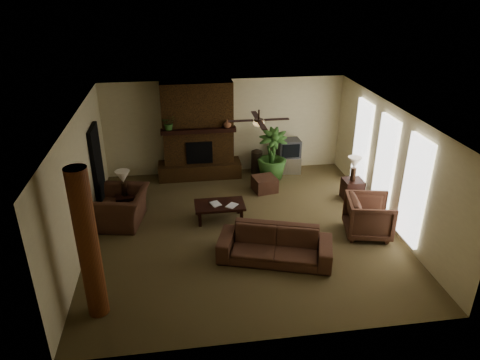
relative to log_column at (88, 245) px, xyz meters
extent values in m
plane|color=brown|center=(2.95, 2.40, -1.40)|extent=(7.00, 7.00, 0.00)
plane|color=silver|center=(2.95, 2.40, 1.40)|extent=(7.00, 7.00, 0.00)
plane|color=beige|center=(2.95, 5.90, 0.00)|extent=(7.00, 0.00, 7.00)
plane|color=beige|center=(2.95, -1.10, 0.00)|extent=(7.00, 0.00, 7.00)
plane|color=beige|center=(-0.55, 2.40, 0.00)|extent=(0.00, 7.00, 7.00)
plane|color=beige|center=(6.45, 2.40, 0.00)|extent=(0.00, 7.00, 7.00)
cube|color=#4C2F14|center=(2.15, 5.65, 0.00)|extent=(2.00, 0.50, 2.80)
cube|color=#4C2F14|center=(2.15, 5.55, -1.17)|extent=(2.40, 0.70, 0.45)
cube|color=black|center=(2.15, 5.39, -0.58)|extent=(0.75, 0.04, 0.65)
cube|color=black|center=(2.15, 5.37, 0.10)|extent=(2.10, 0.28, 0.12)
cube|color=white|center=(6.40, 4.00, -0.05)|extent=(0.08, 0.85, 2.35)
cube|color=white|center=(6.40, 2.60, -0.05)|extent=(0.08, 0.85, 2.35)
cube|color=white|center=(6.40, 1.20, -0.05)|extent=(0.08, 0.85, 2.35)
cylinder|color=brown|center=(0.00, 0.00, 0.00)|extent=(0.36, 0.36, 2.80)
cube|color=black|center=(-0.49, 4.20, -0.35)|extent=(0.10, 1.00, 2.10)
cylinder|color=#2F1F15|center=(3.35, 2.70, 1.28)|extent=(0.04, 0.04, 0.24)
cylinder|color=#2F1F15|center=(3.35, 2.70, 1.16)|extent=(0.20, 0.20, 0.06)
ellipsoid|color=#F2BF72|center=(3.35, 2.70, 1.10)|extent=(0.26, 0.26, 0.14)
cube|color=black|center=(3.75, 2.70, 1.17)|extent=(0.55, 0.12, 0.01)
cube|color=black|center=(2.95, 2.70, 1.17)|extent=(0.55, 0.12, 0.01)
cube|color=black|center=(3.35, 3.10, 1.17)|extent=(0.12, 0.55, 0.01)
cube|color=black|center=(3.35, 2.30, 1.17)|extent=(0.12, 0.55, 0.01)
imported|color=#503122|center=(3.44, 1.13, -0.94)|extent=(2.44, 1.37, 0.92)
imported|color=#503122|center=(0.16, 3.13, -0.85)|extent=(1.04, 1.40, 1.11)
imported|color=#503122|center=(5.77, 1.78, -0.89)|extent=(1.12, 1.17, 1.02)
cube|color=black|center=(2.47, 2.94, -1.00)|extent=(1.20, 0.70, 0.06)
cube|color=black|center=(1.97, 2.69, -1.21)|extent=(0.07, 0.07, 0.37)
cube|color=black|center=(2.97, 2.69, -1.21)|extent=(0.07, 0.07, 0.37)
cube|color=black|center=(1.97, 3.19, -1.21)|extent=(0.07, 0.07, 0.37)
cube|color=black|center=(2.97, 3.19, -1.21)|extent=(0.07, 0.07, 0.37)
cube|color=#503122|center=(3.86, 4.35, -1.20)|extent=(0.70, 0.70, 0.40)
cube|color=silver|center=(4.77, 5.55, -1.15)|extent=(0.92, 0.63, 0.50)
cube|color=#38383B|center=(4.82, 5.55, -0.64)|extent=(0.67, 0.52, 0.52)
cube|color=black|center=(4.82, 5.29, -0.64)|extent=(0.52, 0.05, 0.40)
cylinder|color=#30251B|center=(3.86, 5.55, -1.05)|extent=(0.34, 0.34, 0.70)
sphere|color=#30251B|center=(3.86, 5.55, -0.80)|extent=(0.34, 0.34, 0.34)
imported|color=#335B24|center=(4.22, 5.11, -0.98)|extent=(0.92, 1.55, 0.84)
cube|color=black|center=(0.21, 3.54, -1.12)|extent=(0.57, 0.57, 0.55)
cylinder|color=#2F1F15|center=(0.20, 3.50, -0.67)|extent=(0.18, 0.18, 0.35)
cone|color=white|center=(0.20, 3.50, -0.35)|extent=(0.46, 0.46, 0.30)
cube|color=black|center=(6.08, 3.53, -1.12)|extent=(0.50, 0.50, 0.55)
cylinder|color=#2F1F15|center=(6.05, 3.53, -0.67)|extent=(0.16, 0.16, 0.35)
cone|color=white|center=(6.05, 3.53, -0.35)|extent=(0.42, 0.42, 0.30)
imported|color=#335B24|center=(1.35, 5.37, 0.32)|extent=(0.38, 0.42, 0.33)
imported|color=brown|center=(2.96, 5.32, 0.27)|extent=(0.27, 0.28, 0.22)
imported|color=#999999|center=(2.27, 2.89, -0.83)|extent=(0.21, 0.10, 0.29)
imported|color=#999999|center=(2.67, 2.86, -0.82)|extent=(0.18, 0.15, 0.29)
camera|label=1|loc=(1.60, -6.44, 4.06)|focal=33.00mm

